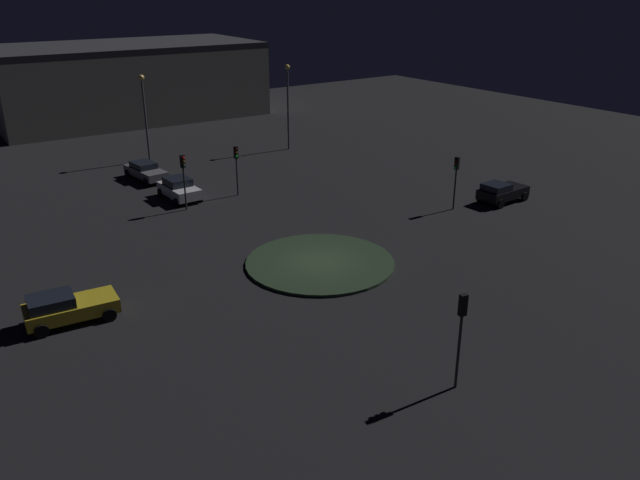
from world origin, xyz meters
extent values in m
plane|color=black|center=(0.00, 0.00, 0.00)|extent=(112.97, 112.97, 0.00)
cylinder|color=#263823|center=(0.00, 0.00, 0.08)|extent=(8.64, 8.64, 0.17)
cube|color=slate|center=(-1.83, 22.00, 0.65)|extent=(2.18, 4.74, 0.64)
cube|color=black|center=(-1.86, 22.30, 1.20)|extent=(1.74, 2.29, 0.46)
cylinder|color=black|center=(-0.80, 20.44, 0.33)|extent=(0.28, 0.68, 0.66)
cylinder|color=black|center=(-2.54, 20.27, 0.33)|extent=(0.28, 0.68, 0.66)
cylinder|color=black|center=(-1.12, 23.73, 0.33)|extent=(0.28, 0.68, 0.66)
cylinder|color=black|center=(-2.86, 23.56, 0.33)|extent=(0.28, 0.68, 0.66)
cube|color=white|center=(-1.67, 15.75, 0.68)|extent=(1.92, 4.04, 0.74)
cube|color=black|center=(-1.67, 15.95, 1.32)|extent=(1.67, 2.00, 0.55)
cylinder|color=black|center=(-0.72, 14.32, 0.31)|extent=(0.23, 0.62, 0.61)
cylinder|color=black|center=(-2.57, 14.29, 0.31)|extent=(0.23, 0.62, 0.61)
cylinder|color=black|center=(-0.76, 17.21, 0.31)|extent=(0.23, 0.62, 0.61)
cylinder|color=black|center=(-2.62, 17.18, 0.31)|extent=(0.23, 0.62, 0.61)
cube|color=black|center=(17.58, 1.27, 0.69)|extent=(3.94, 1.98, 0.69)
cube|color=black|center=(16.73, 1.24, 1.27)|extent=(1.76, 1.70, 0.48)
cylinder|color=black|center=(18.96, 2.24, 0.34)|extent=(0.69, 0.24, 0.69)
cylinder|color=black|center=(19.01, 0.36, 0.34)|extent=(0.69, 0.24, 0.69)
cylinder|color=black|center=(16.16, 2.17, 0.34)|extent=(0.69, 0.24, 0.69)
cylinder|color=black|center=(16.21, 0.29, 0.34)|extent=(0.69, 0.24, 0.69)
cube|color=gold|center=(-13.59, 1.53, 0.67)|extent=(4.41, 2.28, 0.68)
cube|color=black|center=(-14.45, 1.62, 1.27)|extent=(2.21, 1.84, 0.52)
cylinder|color=black|center=(-11.97, 2.31, 0.34)|extent=(0.69, 0.29, 0.67)
cylinder|color=black|center=(-12.16, 0.45, 0.34)|extent=(0.69, 0.29, 0.67)
cylinder|color=black|center=(-15.01, 2.61, 0.34)|extent=(0.69, 0.29, 0.67)
cylinder|color=black|center=(-15.20, 0.76, 0.34)|extent=(0.69, 0.29, 0.67)
cylinder|color=#2D2D2D|center=(2.30, 13.99, 1.45)|extent=(0.12, 0.12, 2.90)
cube|color=black|center=(2.30, 13.99, 3.35)|extent=(0.33, 0.27, 0.90)
sphere|color=#3F0C0C|center=(2.28, 13.85, 3.62)|extent=(0.20, 0.20, 0.20)
sphere|color=#4C380F|center=(2.28, 13.85, 3.35)|extent=(0.20, 0.20, 0.20)
sphere|color=#1EE53F|center=(2.28, 13.85, 3.08)|extent=(0.20, 0.20, 0.20)
cylinder|color=#2D2D2D|center=(13.31, 2.15, 1.48)|extent=(0.12, 0.12, 2.96)
cube|color=black|center=(13.31, 2.15, 3.41)|extent=(0.26, 0.33, 0.90)
sphere|color=#3F0C0C|center=(13.17, 2.12, 3.68)|extent=(0.20, 0.20, 0.20)
sphere|color=#4C380F|center=(13.17, 2.12, 3.41)|extent=(0.20, 0.20, 0.20)
sphere|color=#1EE53F|center=(13.17, 2.12, 3.14)|extent=(0.20, 0.20, 0.20)
cylinder|color=#2D2D2D|center=(-2.59, -13.02, 1.65)|extent=(0.12, 0.12, 3.30)
cube|color=black|center=(-2.59, -13.02, 3.75)|extent=(0.34, 0.27, 0.90)
sphere|color=#3F0C0C|center=(-2.56, -12.88, 4.02)|extent=(0.20, 0.20, 0.20)
sphere|color=yellow|center=(-2.56, -12.88, 3.75)|extent=(0.20, 0.20, 0.20)
sphere|color=#0F3819|center=(-2.56, -12.88, 3.48)|extent=(0.20, 0.20, 0.20)
cylinder|color=#2D2D2D|center=(-2.32, 13.20, 1.56)|extent=(0.12, 0.12, 3.12)
cube|color=black|center=(-2.32, 13.20, 3.57)|extent=(0.33, 0.27, 0.90)
sphere|color=red|center=(-2.29, 13.06, 3.84)|extent=(0.20, 0.20, 0.20)
sphere|color=#4C380F|center=(-2.29, 13.06, 3.57)|extent=(0.20, 0.20, 0.20)
sphere|color=#0F3819|center=(-2.29, 13.06, 3.30)|extent=(0.20, 0.20, 0.20)
cylinder|color=#4C4C51|center=(13.31, 23.79, 3.81)|extent=(0.18, 0.18, 7.63)
sphere|color=#F9D166|center=(13.31, 23.79, 7.77)|extent=(0.47, 0.47, 0.47)
cylinder|color=#4C4C51|center=(0.64, 27.49, 3.63)|extent=(0.18, 0.18, 7.26)
sphere|color=#F9D166|center=(0.64, 27.49, 7.42)|extent=(0.51, 0.51, 0.51)
cube|color=#ADA893|center=(6.51, 48.02, 3.88)|extent=(30.14, 16.58, 7.77)
cube|color=#333338|center=(6.51, 48.02, 8.12)|extent=(30.14, 16.58, 0.70)
camera|label=1|loc=(-19.67, -27.44, 15.30)|focal=35.85mm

